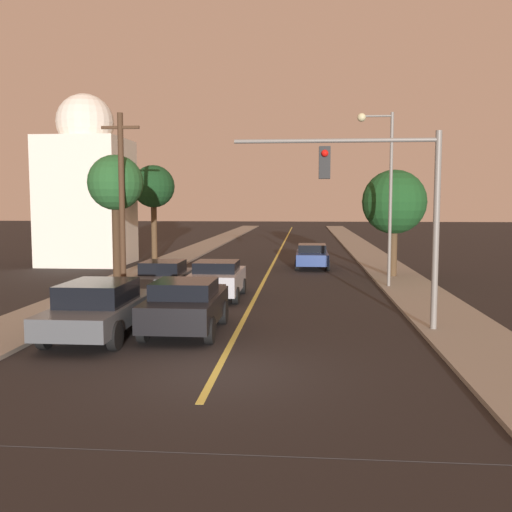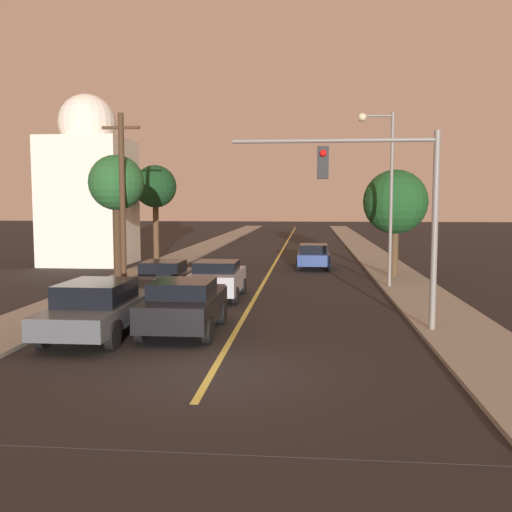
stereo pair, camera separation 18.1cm
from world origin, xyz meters
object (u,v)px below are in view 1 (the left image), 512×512
Objects in this scene: car_far_oncoming at (312,256)px; car_outer_lane_front at (100,307)px; tree_left_near at (153,187)px; car_near_lane_second at (217,279)px; tree_left_far at (115,185)px; streetlamp_right at (383,177)px; traffic_signal_mast at (384,192)px; tree_right_near at (394,202)px; utility_pole_left at (122,197)px; car_near_lane_front at (186,305)px; car_outer_lane_second at (164,277)px; domed_building_left at (87,188)px.

car_outer_lane_front is at bearing 70.52° from car_far_oncoming.
car_near_lane_second is at bearing -65.34° from tree_left_near.
tree_left_far is (-2.71, 9.54, 3.68)m from car_outer_lane_front.
streetlamp_right is at bearing 0.09° from tree_left_far.
car_outer_lane_front is 0.86× the size of traffic_signal_mast.
tree_left_far is 1.10× the size of tree_right_near.
utility_pole_left is (-4.32, 1.87, 3.16)m from car_near_lane_second.
tree_left_far is (-10.54, 8.35, 0.50)m from traffic_signal_mast.
tree_left_far reaches higher than car_far_oncoming.
car_near_lane_front is at bearing -173.90° from traffic_signal_mast.
car_outer_lane_second is 0.76× the size of tree_right_near.
streetlamp_right is at bearing 47.00° from car_outer_lane_front.
tree_left_far reaches higher than tree_right_near.
traffic_signal_mast is 11.96m from tree_right_near.
domed_building_left is at bearing -3.81° from car_far_oncoming.
streetlamp_right is 1.25× the size of tree_left_near.
car_outer_lane_front is 7.17m from car_outer_lane_second.
car_far_oncoming is 6.41m from tree_right_near.
domed_building_left is (-5.26, 9.64, 0.66)m from utility_pole_left.
tree_left_far reaches higher than car_outer_lane_front.
car_outer_lane_front is at bearing -90.00° from car_outer_lane_second.
domed_building_left reaches higher than car_far_oncoming.
car_near_lane_second is at bearing -139.64° from tree_right_near.
car_near_lane_front is at bearing -126.53° from streetlamp_right.
traffic_signal_mast reaches higher than car_near_lane_front.
tree_left_far is 0.56× the size of domed_building_left.
traffic_signal_mast is at bearing -38.37° from tree_left_far.
traffic_signal_mast is (5.56, -5.28, 3.21)m from car_near_lane_second.
car_outer_lane_second is 0.69× the size of tree_left_far.
car_outer_lane_second is at bearing 58.66° from car_far_oncoming.
utility_pole_left is 1.28× the size of tree_left_far.
car_near_lane_front is 0.96× the size of car_far_oncoming.
tree_right_near is (7.64, 6.50, 2.94)m from car_near_lane_second.
tree_left_near is (-5.92, 12.89, 3.85)m from car_near_lane_second.
traffic_signal_mast reaches higher than car_outer_lane_front.
utility_pole_left reaches higher than car_outer_lane_second.
car_outer_lane_front is at bearing -76.21° from utility_pole_left.
utility_pole_left reaches higher than tree_left_far.
tree_left_near is at bearing 106.64° from car_outer_lane_second.
tree_left_far is at bearing 138.83° from car_outer_lane_second.
car_near_lane_front is 0.55× the size of streetlamp_right.
car_near_lane_second is at bearing 70.45° from car_far_oncoming.
car_near_lane_second is (0.00, 5.87, -0.04)m from car_near_lane_front.
car_near_lane_second is 0.66× the size of traffic_signal_mast.
car_outer_lane_front reaches higher than car_near_lane_second.
tree_left_near is (-3.65, 19.36, 3.81)m from car_outer_lane_front.
tree_left_near reaches higher than tree_left_far.
tree_left_near reaches higher than car_near_lane_front.
car_near_lane_second is 0.68× the size of tree_left_far.
car_near_lane_second is 0.52× the size of streetlamp_right.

